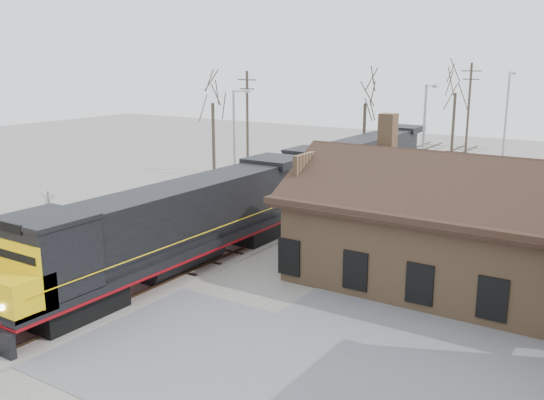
{
  "coord_description": "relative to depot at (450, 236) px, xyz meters",
  "views": [
    {
      "loc": [
        19.99,
        -15.72,
        10.63
      ],
      "look_at": [
        3.84,
        9.0,
        3.71
      ],
      "focal_mm": 40.0,
      "sensor_mm": 36.0,
      "label": 1
    }
  ],
  "objects": [
    {
      "name": "track_main",
      "position": [
        -11.99,
        3.0,
        -2.34
      ],
      "size": [
        3.4,
        90.0,
        0.24
      ],
      "color": "#9D988E",
      "rests_on": "ground"
    },
    {
      "name": "road",
      "position": [
        -11.99,
        -12.0,
        -2.39
      ],
      "size": [
        60.0,
        9.0,
        0.03
      ],
      "primitive_type": "cube",
      "color": "slate",
      "rests_on": "ground"
    },
    {
      "name": "tree_c",
      "position": [
        -11.15,
        36.89,
        5.85
      ],
      "size": [
        4.73,
        4.73,
        11.6
      ],
      "color": "#382D23",
      "rests_on": "ground"
    },
    {
      "name": "depot",
      "position": [
        0.0,
        0.0,
        0.0
      ],
      "size": [
        15.2,
        9.31,
        7.9
      ],
      "color": "#886646",
      "rests_on": "ground"
    },
    {
      "name": "streetlight_b",
      "position": [
        -4.97,
        9.97,
        2.65
      ],
      "size": [
        0.25,
        2.04,
        9.04
      ],
      "color": "#A5A8AD",
      "rests_on": "ground"
    },
    {
      "name": "track_siding",
      "position": [
        -16.49,
        3.0,
        -2.34
      ],
      "size": [
        3.4,
        90.0,
        0.24
      ],
      "color": "#9D988E",
      "rests_on": "ground"
    },
    {
      "name": "tree_a",
      "position": [
        -28.28,
        17.54,
        5.19
      ],
      "size": [
        4.35,
        4.35,
        10.67
      ],
      "color": "#382D23",
      "rests_on": "ground"
    },
    {
      "name": "crossbuck_far",
      "position": [
        -19.42,
        -7.78,
        -0.64
      ],
      "size": [
        1.03,
        0.39,
        3.71
      ],
      "rotation": [
        0.0,
        0.0,
        3.44
      ],
      "color": "#A5A8AD",
      "rests_on": "ground"
    },
    {
      "name": "streetlight_a",
      "position": [
        -17.85,
        7.02,
        2.36
      ],
      "size": [
        0.25,
        2.04,
        8.48
      ],
      "color": "#A5A8AD",
      "rests_on": "ground"
    },
    {
      "name": "streetlight_c",
      "position": [
        -2.83,
        22.95,
        2.96
      ],
      "size": [
        0.25,
        2.04,
        9.64
      ],
      "color": "#A5A8AD",
      "rests_on": "ground"
    },
    {
      "name": "utility_pole_a",
      "position": [
        -24.22,
        17.46,
        2.59
      ],
      "size": [
        2.0,
        0.24,
        9.56
      ],
      "color": "#382D23",
      "rests_on": "ground"
    },
    {
      "name": "utility_pole_b",
      "position": [
        -8.83,
        33.85,
        2.94
      ],
      "size": [
        2.0,
        0.24,
        10.23
      ],
      "color": "#382D23",
      "rests_on": "ground"
    },
    {
      "name": "ground",
      "position": [
        -11.99,
        -12.0,
        -2.41
      ],
      "size": [
        140.0,
        140.0,
        0.0
      ],
      "primitive_type": "plane",
      "color": "#9D988E",
      "rests_on": "ground"
    },
    {
      "name": "locomotive_trailing",
      "position": [
        -11.99,
        15.01,
        0.05
      ],
      "size": [
        3.15,
        21.09,
        4.43
      ],
      "color": "black",
      "rests_on": "ground"
    },
    {
      "name": "tree_b",
      "position": [
        -16.14,
        25.27,
        5.18
      ],
      "size": [
        4.35,
        4.35,
        10.66
      ],
      "color": "#382D23",
      "rests_on": "ground"
    },
    {
      "name": "locomotive_lead",
      "position": [
        -11.99,
        -6.35,
        0.05
      ],
      "size": [
        3.15,
        21.09,
        4.68
      ],
      "color": "black",
      "rests_on": "ground"
    }
  ]
}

